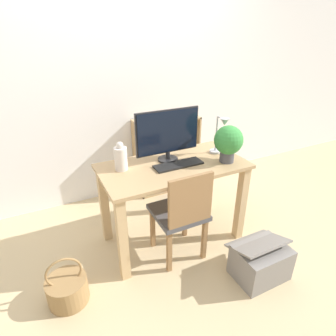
{
  "coord_description": "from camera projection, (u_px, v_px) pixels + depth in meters",
  "views": [
    {
      "loc": [
        -0.97,
        -1.85,
        1.75
      ],
      "look_at": [
        0.0,
        0.1,
        0.68
      ],
      "focal_mm": 30.0,
      "sensor_mm": 36.0,
      "label": 1
    }
  ],
  "objects": [
    {
      "name": "ground_plane",
      "position": [
        173.0,
        236.0,
        2.65
      ],
      "size": [
        10.0,
        10.0,
        0.0
      ],
      "primitive_type": "plane",
      "color": "#CCB284"
    },
    {
      "name": "wall_back",
      "position": [
        128.0,
        78.0,
        2.91
      ],
      "size": [
        8.0,
        0.05,
        2.6
      ],
      "color": "white",
      "rests_on": "ground_plane"
    },
    {
      "name": "desk",
      "position": [
        173.0,
        182.0,
        2.38
      ],
      "size": [
        1.21,
        0.62,
        0.75
      ],
      "color": "tan",
      "rests_on": "ground_plane"
    },
    {
      "name": "monitor",
      "position": [
        168.0,
        133.0,
        2.29
      ],
      "size": [
        0.56,
        0.17,
        0.44
      ],
      "color": "#232326",
      "rests_on": "desk"
    },
    {
      "name": "keyboard",
      "position": [
        178.0,
        165.0,
        2.3
      ],
      "size": [
        0.41,
        0.13,
        0.02
      ],
      "color": "black",
      "rests_on": "desk"
    },
    {
      "name": "vase",
      "position": [
        121.0,
        158.0,
        2.19
      ],
      "size": [
        0.1,
        0.1,
        0.23
      ],
      "color": "silver",
      "rests_on": "desk"
    },
    {
      "name": "desk_lamp",
      "position": [
        221.0,
        132.0,
        2.41
      ],
      "size": [
        0.1,
        0.19,
        0.34
      ],
      "color": "#B7B7BC",
      "rests_on": "desk"
    },
    {
      "name": "potted_plant",
      "position": [
        228.0,
        142.0,
        2.29
      ],
      "size": [
        0.24,
        0.24,
        0.31
      ],
      "color": "#4C4C51",
      "rests_on": "desk"
    },
    {
      "name": "chair",
      "position": [
        182.0,
        212.0,
        2.22
      ],
      "size": [
        0.4,
        0.4,
        0.83
      ],
      "rotation": [
        0.0,
        0.0,
        0.13
      ],
      "color": "#4C4C51",
      "rests_on": "ground_plane"
    },
    {
      "name": "bookshelf",
      "position": [
        157.0,
        162.0,
        3.28
      ],
      "size": [
        0.75,
        0.28,
        0.87
      ],
      "color": "tan",
      "rests_on": "ground_plane"
    },
    {
      "name": "basket",
      "position": [
        67.0,
        289.0,
        1.98
      ],
      "size": [
        0.29,
        0.29,
        0.39
      ],
      "color": "#997547",
      "rests_on": "ground_plane"
    },
    {
      "name": "storage_box",
      "position": [
        260.0,
        261.0,
        2.17
      ],
      "size": [
        0.41,
        0.35,
        0.34
      ],
      "color": "gray",
      "rests_on": "ground_plane"
    }
  ]
}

